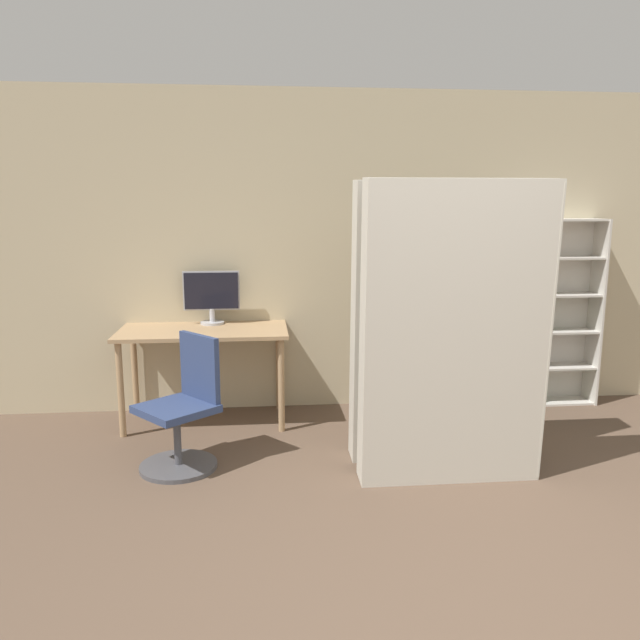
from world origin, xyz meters
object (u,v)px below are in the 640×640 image
object	(u,v)px
mattress_near	(455,335)
office_chair	(183,416)
monitor	(212,295)
mattress_far	(438,324)
bookshelf	(535,318)

from	to	relation	value
mattress_near	office_chair	bearing A→B (deg)	167.13
monitor	mattress_far	distance (m)	1.95
office_chair	mattress_far	distance (m)	1.84
bookshelf	office_chair	bearing A→B (deg)	-159.26
monitor	office_chair	world-z (taller)	monitor
mattress_near	mattress_far	size ratio (longest dim) A/B	1.00
mattress_far	mattress_near	bearing A→B (deg)	-90.00
bookshelf	mattress_far	bearing A→B (deg)	-137.04
office_chair	mattress_far	bearing A→B (deg)	-0.39
monitor	mattress_near	distance (m)	2.20
monitor	mattress_near	world-z (taller)	mattress_near
office_chair	mattress_near	bearing A→B (deg)	-12.87
bookshelf	mattress_far	size ratio (longest dim) A/B	0.85
mattress_near	monitor	bearing A→B (deg)	136.95
monitor	office_chair	xyz separation A→B (m)	(-0.13, -1.10, -0.67)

